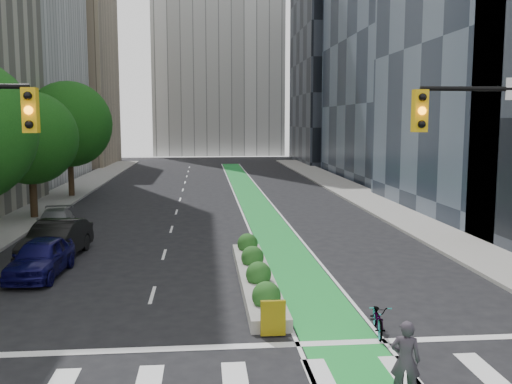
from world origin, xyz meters
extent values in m
plane|color=black|center=(0.00, 0.00, 0.00)|extent=(160.00, 160.00, 0.00)
cube|color=gray|center=(-11.80, 25.00, 0.07)|extent=(3.60, 90.00, 0.15)
cube|color=gray|center=(11.80, 25.00, 0.07)|extent=(3.60, 90.00, 0.15)
cube|color=#198C32|center=(3.00, 30.00, 0.01)|extent=(2.20, 70.00, 0.01)
cube|color=tan|center=(-20.00, 66.00, 13.00)|extent=(14.00, 16.00, 26.00)
cube|color=black|center=(20.00, 68.00, 14.00)|extent=(14.00, 18.00, 28.00)
cylinder|color=black|center=(-11.00, 22.00, 2.24)|extent=(0.44, 0.44, 4.48)
sphere|color=#0D400D|center=(-11.00, 22.00, 4.96)|extent=(5.60, 5.60, 5.60)
cylinder|color=black|center=(-11.00, 32.00, 2.58)|extent=(0.44, 0.44, 5.15)
sphere|color=#0D400D|center=(-11.00, 32.00, 5.70)|extent=(6.60, 6.60, 6.60)
cube|color=gold|center=(-4.70, 0.50, 6.25)|extent=(0.34, 0.28, 1.05)
sphere|color=orange|center=(-4.70, 0.34, 6.25)|extent=(0.20, 0.20, 0.20)
cube|color=gold|center=(4.70, 0.50, 6.25)|extent=(0.34, 0.28, 1.05)
sphere|color=orange|center=(4.70, 0.34, 6.25)|extent=(0.20, 0.20, 0.20)
cube|color=gray|center=(1.20, 7.00, 0.20)|extent=(1.20, 10.00, 0.40)
cube|color=yellow|center=(1.20, 1.80, 0.55)|extent=(0.70, 0.12, 1.00)
sphere|color=#194C19|center=(1.20, 3.50, 0.65)|extent=(0.90, 0.90, 0.90)
sphere|color=#194C19|center=(1.20, 6.00, 0.65)|extent=(0.90, 0.90, 0.90)
sphere|color=#194C19|center=(1.20, 8.50, 0.65)|extent=(0.90, 0.90, 0.90)
sphere|color=#194C19|center=(1.20, 11.00, 0.65)|extent=(0.90, 0.90, 0.90)
imported|color=gray|center=(4.20, 1.80, 0.46)|extent=(0.90, 1.82, 0.92)
imported|color=#332D36|center=(3.61, -2.00, 0.88)|extent=(0.74, 0.61, 1.76)
imported|color=#0C0B43|center=(-7.00, 8.82, 0.75)|extent=(2.01, 4.48, 1.49)
imported|color=black|center=(-7.14, 11.72, 0.83)|extent=(2.32, 5.19, 1.65)
imported|color=#545659|center=(-8.64, 17.51, 0.63)|extent=(2.25, 4.50, 1.25)
camera|label=1|loc=(-0.68, -13.38, 6.02)|focal=40.00mm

